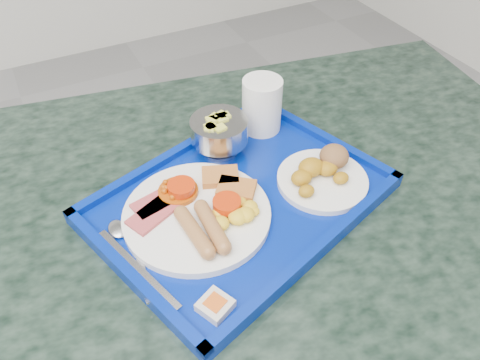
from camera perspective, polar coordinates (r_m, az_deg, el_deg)
The scene contains 9 objects.
table at distance 0.96m, azimuth 0.30°, elevation -11.04°, with size 1.38×1.04×0.79m.
tray at distance 0.79m, azimuth 0.00°, elevation -2.42°, with size 0.55×0.47×0.03m.
main_plate at distance 0.75m, azimuth -4.76°, elevation -3.85°, with size 0.24×0.24×0.04m.
bread_plate at distance 0.82m, azimuth 10.05°, elevation 0.82°, with size 0.16×0.16×0.05m.
fruit_bowl at distance 0.85m, azimuth -2.55°, elevation 6.01°, with size 0.10×0.10×0.07m.
juice_cup at distance 0.90m, azimuth 2.68°, elevation 9.30°, with size 0.08×0.08×0.11m.
spoon at distance 0.74m, azimuth -14.00°, elevation -6.97°, with size 0.04×0.17×0.01m.
knife at distance 0.71m, azimuth -12.42°, elevation -10.48°, with size 0.01×0.19×0.00m, color #ABABAD.
jam_packet at distance 0.65m, azimuth -3.04°, elevation -15.02°, with size 0.05×0.05×0.02m.
Camera 1 is at (0.75, 0.30, 1.36)m, focal length 35.00 mm.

